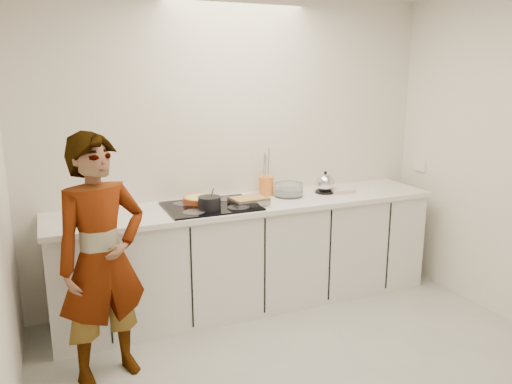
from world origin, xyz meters
name	(u,v)px	position (x,y,z in m)	size (l,w,h in m)	color
wall_back	(236,150)	(0.00, 1.60, 1.30)	(3.60, 0.00, 2.60)	silver
base_cabinets	(251,256)	(0.00, 1.28, 0.43)	(3.20, 0.58, 0.87)	silver
countertop	(251,204)	(0.00, 1.28, 0.89)	(3.24, 0.64, 0.04)	white
hob	(211,206)	(-0.35, 1.26, 0.92)	(0.72, 0.54, 0.01)	black
tart_dish	(200,199)	(-0.40, 1.39, 0.95)	(0.29, 0.29, 0.04)	#BC4B21
saucepan	(210,203)	(-0.39, 1.16, 0.97)	(0.20, 0.20, 0.17)	black
baking_dish	(249,201)	(-0.06, 1.17, 0.95)	(0.30, 0.23, 0.06)	silver
mixing_bowl	(289,190)	(0.38, 1.33, 0.96)	(0.28, 0.28, 0.12)	silver
tea_towel	(341,191)	(0.87, 1.27, 0.93)	(0.21, 0.15, 0.03)	white
kettle	(325,184)	(0.73, 1.32, 0.99)	(0.17, 0.17, 0.20)	black
utensil_crock	(266,186)	(0.22, 1.45, 0.99)	(0.13, 0.13, 0.16)	orange
cook	(102,260)	(-1.26, 0.68, 0.81)	(0.59, 0.39, 1.61)	silver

